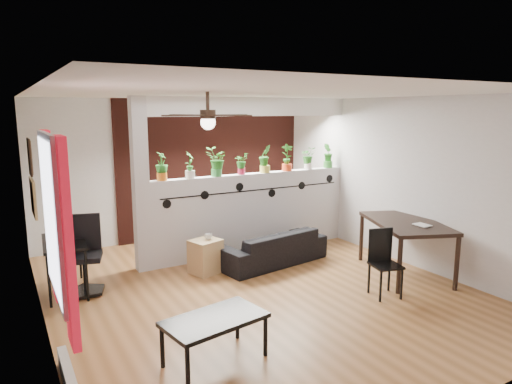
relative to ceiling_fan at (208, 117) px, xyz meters
name	(u,v)px	position (x,y,z in m)	size (l,w,h in m)	color
room_shell	(256,195)	(0.80, 0.30, -1.01)	(6.30, 7.10, 2.90)	brown
partition_wall	(253,213)	(1.60, 1.80, -1.64)	(3.60, 0.18, 1.35)	#BCBCC1
ceiling_header	(253,107)	(1.60, 1.80, 0.14)	(3.60, 0.18, 0.30)	silver
pier_column	(141,185)	(-0.31, 1.80, -1.01)	(0.22, 0.20, 2.60)	#BCBCC1
brick_panel	(217,167)	(1.60, 3.27, -1.01)	(3.90, 0.05, 2.60)	maroon
vine_decal	(256,190)	(1.60, 1.70, -1.23)	(3.31, 0.01, 0.30)	black
window_assembly	(55,222)	(-1.76, -0.90, -0.81)	(0.09, 1.30, 1.55)	white
baseboard_heater	(69,381)	(-1.74, -0.90, -2.22)	(0.08, 1.00, 0.18)	beige
corkboard	(33,198)	(-1.78, 1.25, -0.96)	(0.03, 0.60, 0.45)	#977B49
framed_art	(30,157)	(-1.78, 1.20, -0.46)	(0.03, 0.34, 0.44)	#8C7259
ceiling_fan	(208,117)	(0.00, 0.00, 0.00)	(1.19, 1.19, 0.43)	black
potted_plant_0	(162,165)	(0.02, 1.80, -0.74)	(0.25, 0.27, 0.43)	orange
potted_plant_1	(190,164)	(0.47, 1.80, -0.74)	(0.27, 0.28, 0.42)	white
potted_plant_2	(216,161)	(0.92, 1.80, -0.72)	(0.26, 0.22, 0.47)	#2F8239
potted_plant_3	(241,163)	(1.37, 1.80, -0.77)	(0.21, 0.20, 0.36)	#B41C3E
potted_plant_4	(265,158)	(1.83, 1.80, -0.72)	(0.26, 0.21, 0.47)	gold
potted_plant_5	(287,156)	(2.28, 1.80, -0.71)	(0.32, 0.32, 0.48)	#E7431B
potted_plant_6	(308,157)	(2.73, 1.80, -0.75)	(0.25, 0.22, 0.40)	white
potted_plant_7	(328,155)	(3.18, 1.80, -0.73)	(0.28, 0.30, 0.45)	#368B32
sofa	(272,248)	(1.54, 1.10, -2.06)	(1.71, 0.68, 0.50)	black
cube_shelf	(206,256)	(0.45, 1.21, -2.06)	(0.41, 0.37, 0.51)	tan
cup	(208,237)	(0.50, 1.21, -1.76)	(0.11, 0.11, 0.09)	gray
computer_desk	(64,245)	(-1.45, 1.46, -1.67)	(0.58, 1.01, 0.71)	black
monitor	(62,231)	(-1.45, 1.61, -1.51)	(0.06, 0.35, 0.20)	black
office_chair	(85,260)	(-1.22, 1.31, -1.86)	(0.53, 0.54, 1.02)	black
dining_table	(406,227)	(2.99, -0.29, -1.60)	(1.37, 1.69, 0.80)	black
book	(418,226)	(2.89, -0.59, -1.50)	(0.17, 0.23, 0.02)	gray
folding_chair	(383,256)	(2.15, -0.67, -1.80)	(0.43, 0.43, 0.88)	black
coffee_table	(215,322)	(-0.45, -1.09, -1.91)	(1.04, 0.69, 0.45)	black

